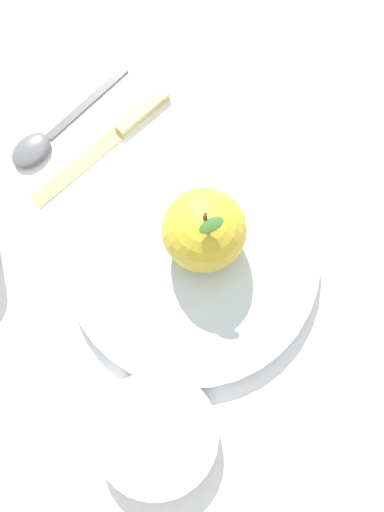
{
  "coord_description": "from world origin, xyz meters",
  "views": [
    {
      "loc": [
        0.12,
        -0.06,
        0.56
      ],
      "look_at": [
        0.02,
        -0.01,
        0.02
      ],
      "focal_mm": 37.67,
      "sensor_mm": 36.0,
      "label": 1
    }
  ],
  "objects_px": {
    "dinner_plate": "(192,258)",
    "side_bowl": "(156,433)",
    "apple": "(204,230)",
    "spoon": "(44,140)",
    "knife": "(114,135)"
  },
  "relations": [
    {
      "from": "knife",
      "to": "apple",
      "type": "bearing_deg",
      "value": 7.96
    },
    {
      "from": "dinner_plate",
      "to": "knife",
      "type": "xyz_separation_m",
      "value": [
        -0.17,
        -0.0,
        -0.01
      ]
    },
    {
      "from": "knife",
      "to": "spoon",
      "type": "xyz_separation_m",
      "value": [
        -0.03,
        -0.07,
        0.0
      ]
    },
    {
      "from": "side_bowl",
      "to": "apple",
      "type": "bearing_deg",
      "value": 135.97
    },
    {
      "from": "side_bowl",
      "to": "spoon",
      "type": "distance_m",
      "value": 0.34
    },
    {
      "from": "dinner_plate",
      "to": "spoon",
      "type": "relative_size",
      "value": 1.58
    },
    {
      "from": "dinner_plate",
      "to": "side_bowl",
      "type": "distance_m",
      "value": 0.18
    },
    {
      "from": "spoon",
      "to": "side_bowl",
      "type": "bearing_deg",
      "value": -7.72
    },
    {
      "from": "spoon",
      "to": "knife",
      "type": "bearing_deg",
      "value": 63.74
    },
    {
      "from": "knife",
      "to": "spoon",
      "type": "relative_size",
      "value": 1.14
    },
    {
      "from": "knife",
      "to": "spoon",
      "type": "height_order",
      "value": "spoon"
    },
    {
      "from": "knife",
      "to": "spoon",
      "type": "bearing_deg",
      "value": -116.26
    },
    {
      "from": "dinner_plate",
      "to": "spoon",
      "type": "distance_m",
      "value": 0.21
    },
    {
      "from": "dinner_plate",
      "to": "side_bowl",
      "type": "height_order",
      "value": "side_bowl"
    },
    {
      "from": "dinner_plate",
      "to": "apple",
      "type": "height_order",
      "value": "apple"
    }
  ]
}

